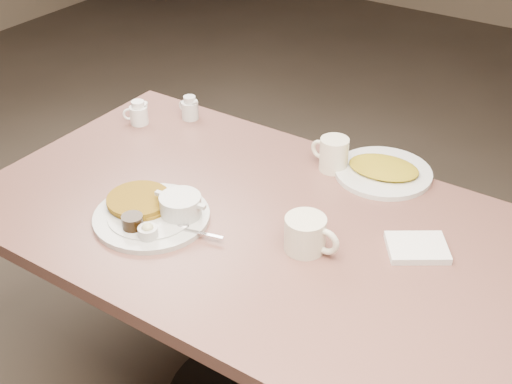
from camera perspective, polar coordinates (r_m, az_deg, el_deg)
The scene contains 8 objects.
diner_table at distance 1.91m, azimuth -0.34°, elevation -6.30°, with size 1.50×0.90×0.75m.
main_plate at distance 1.81m, azimuth -8.44°, elevation -1.58°, with size 0.39×0.34×0.07m.
coffee_mug_near at distance 1.67m, azimuth 4.27°, elevation -3.51°, with size 0.15×0.10×0.09m.
napkin at distance 1.73m, azimuth 13.32°, elevation -4.55°, with size 0.19×0.18×0.02m.
coffee_mug_far at distance 2.00m, azimuth 6.46°, elevation 3.18°, with size 0.12×0.09×0.10m.
creamer_left at distance 2.28m, azimuth -9.81°, elevation 6.50°, with size 0.08×0.08×0.08m.
creamer_right at distance 2.29m, azimuth -5.57°, elevation 6.97°, with size 0.09×0.07×0.08m.
hash_plate at distance 2.01m, azimuth 10.60°, elevation 1.76°, with size 0.32×0.32×0.04m.
Camera 1 is at (0.83, -1.21, 1.80)m, focal length 47.83 mm.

